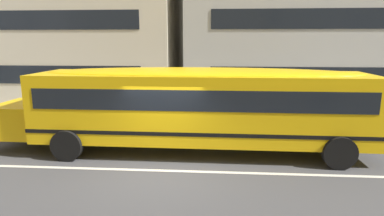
# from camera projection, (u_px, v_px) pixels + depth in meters

# --- Properties ---
(ground_plane) EXTENTS (400.00, 400.00, 0.00)m
(ground_plane) POSITION_uv_depth(u_px,v_px,m) (161.00, 171.00, 9.72)
(ground_plane) COLOR #424244
(sidewalk_far) EXTENTS (120.00, 3.00, 0.01)m
(sidewalk_far) POSITION_uv_depth(u_px,v_px,m) (185.00, 113.00, 17.56)
(sidewalk_far) COLOR gray
(sidewalk_far) RESTS_ON ground_plane
(lane_centreline) EXTENTS (110.00, 0.16, 0.01)m
(lane_centreline) POSITION_uv_depth(u_px,v_px,m) (161.00, 170.00, 9.72)
(lane_centreline) COLOR silver
(lane_centreline) RESTS_ON ground_plane
(school_bus) EXTENTS (13.38, 3.24, 2.99)m
(school_bus) POSITION_uv_depth(u_px,v_px,m) (194.00, 103.00, 11.14)
(school_bus) COLOR yellow
(school_bus) RESTS_ON ground_plane
(apartment_block_far_left) EXTENTS (20.06, 9.20, 13.30)m
(apartment_block_far_left) POSITION_uv_depth(u_px,v_px,m) (38.00, 3.00, 22.95)
(apartment_block_far_left) COLOR beige
(apartment_block_far_left) RESTS_ON ground_plane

